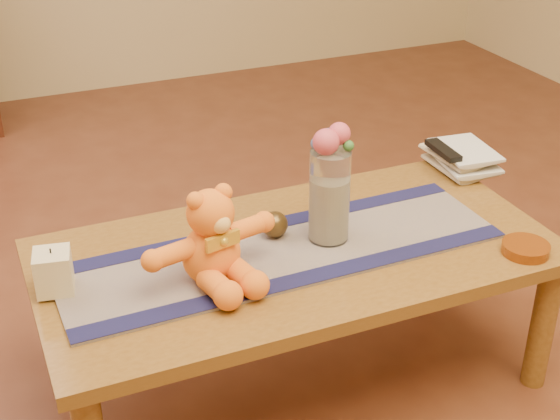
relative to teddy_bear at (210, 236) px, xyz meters
name	(u,v)px	position (x,y,z in m)	size (l,w,h in m)	color
floor	(295,377)	(0.26, 0.05, -0.58)	(5.50, 5.50, 0.00)	#532717
coffee_table_top	(297,255)	(0.26, 0.05, -0.15)	(1.40, 0.70, 0.04)	brown
table_leg_fr	(543,325)	(0.90, -0.24, -0.37)	(0.07, 0.07, 0.41)	brown
table_leg_bl	(52,318)	(-0.38, 0.34, -0.37)	(0.07, 0.07, 0.41)	brown
table_leg_br	(431,231)	(0.90, 0.34, -0.37)	(0.07, 0.07, 0.41)	brown
persian_runner	(283,252)	(0.21, 0.04, -0.12)	(1.20, 0.35, 0.01)	#191845
runner_border_near	(306,278)	(0.22, -0.10, -0.12)	(1.20, 0.06, 0.00)	#14143E
runner_border_far	(262,226)	(0.21, 0.19, -0.12)	(1.20, 0.06, 0.00)	#14143E
teddy_bear	(210,236)	(0.00, 0.00, 0.00)	(0.35, 0.29, 0.24)	orange
pillar_candle	(54,271)	(-0.38, 0.09, -0.07)	(0.09, 0.09, 0.11)	beige
candle_wick	(50,251)	(-0.38, 0.09, -0.01)	(0.00, 0.00, 0.01)	black
glass_vase	(329,196)	(0.36, 0.06, 0.01)	(0.11, 0.11, 0.26)	silver
potpourri_fill	(329,209)	(0.36, 0.06, -0.03)	(0.09, 0.09, 0.18)	beige
rose_left	(326,142)	(0.34, 0.05, 0.18)	(0.07, 0.07, 0.07)	#C34456
rose_right	(339,134)	(0.38, 0.06, 0.19)	(0.06, 0.06, 0.06)	#C34456
blue_flower_back	(329,136)	(0.37, 0.09, 0.17)	(0.04, 0.04, 0.04)	#49609F
blue_flower_side	(317,144)	(0.33, 0.08, 0.16)	(0.04, 0.04, 0.04)	#49609F
leaf_sprig	(348,146)	(0.40, 0.04, 0.16)	(0.03, 0.03, 0.03)	#33662D
bronze_ball	(275,224)	(0.22, 0.12, -0.08)	(0.07, 0.07, 0.07)	#453217
book_bottom	(439,170)	(0.88, 0.30, -0.12)	(0.17, 0.22, 0.02)	beige
book_lower	(442,165)	(0.88, 0.29, -0.10)	(0.16, 0.22, 0.02)	beige
book_upper	(438,159)	(0.87, 0.30, -0.08)	(0.17, 0.22, 0.02)	beige
book_top	(442,154)	(0.88, 0.30, -0.06)	(0.16, 0.22, 0.02)	beige
tv_remote	(443,150)	(0.87, 0.29, -0.04)	(0.04, 0.16, 0.02)	black
amber_dish	(526,248)	(0.81, -0.21, -0.11)	(0.13, 0.13, 0.03)	#BF5914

